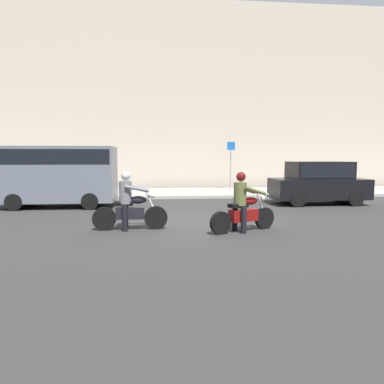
% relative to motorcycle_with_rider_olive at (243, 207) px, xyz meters
% --- Properties ---
extents(ground_plane, '(80.00, 80.00, 0.00)m').
position_rel_motorcycle_with_rider_olive_xyz_m(ground_plane, '(-1.32, 1.63, -0.66)').
color(ground_plane, '#2D2D2D').
extents(sidewalk_slab, '(40.00, 4.40, 0.14)m').
position_rel_motorcycle_with_rider_olive_xyz_m(sidewalk_slab, '(-1.32, 9.63, -0.59)').
color(sidewalk_slab, '#99968E').
rests_on(sidewalk_slab, ground_plane).
extents(building_facade, '(40.00, 1.40, 11.24)m').
position_rel_motorcycle_with_rider_olive_xyz_m(building_facade, '(-1.32, 13.03, 4.97)').
color(building_facade, '#B7A893').
rests_on(building_facade, ground_plane).
extents(motorcycle_with_rider_olive, '(1.94, 1.02, 1.61)m').
position_rel_motorcycle_with_rider_olive_xyz_m(motorcycle_with_rider_olive, '(0.00, 0.00, 0.00)').
color(motorcycle_with_rider_olive, black).
rests_on(motorcycle_with_rider_olive, ground_plane).
extents(motorcycle_with_rider_gray, '(2.05, 0.70, 1.62)m').
position_rel_motorcycle_with_rider_olive_xyz_m(motorcycle_with_rider_gray, '(-3.05, 0.53, 0.01)').
color(motorcycle_with_rider_gray, black).
rests_on(motorcycle_with_rider_gray, ground_plane).
extents(parked_hatchback_black, '(3.93, 1.76, 1.80)m').
position_rel_motorcycle_with_rider_olive_xyz_m(parked_hatchback_black, '(4.50, 5.10, 0.28)').
color(parked_hatchback_black, black).
rests_on(parked_hatchback_black, ground_plane).
extents(parked_van_slate_gray, '(4.47, 1.96, 2.41)m').
position_rel_motorcycle_with_rider_olive_xyz_m(parked_van_slate_gray, '(-6.24, 5.25, 0.73)').
color(parked_van_slate_gray, slate).
rests_on(parked_van_slate_gray, ground_plane).
extents(street_sign_post, '(0.44, 0.08, 2.71)m').
position_rel_motorcycle_with_rider_olive_xyz_m(street_sign_post, '(1.77, 10.19, 1.12)').
color(street_sign_post, gray).
rests_on(street_sign_post, sidewalk_slab).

